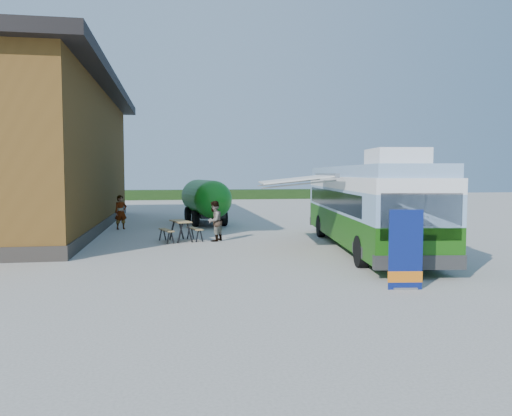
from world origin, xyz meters
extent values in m
plane|color=#BCB7AD|center=(0.00, 0.00, 0.00)|extent=(100.00, 100.00, 0.00)
cube|color=brown|center=(-10.50, 10.00, 3.50)|extent=(8.00, 20.00, 7.00)
cube|color=black|center=(-10.50, 10.00, 7.25)|extent=(9.60, 21.20, 0.50)
cube|color=#332D28|center=(-10.50, 10.00, 0.25)|extent=(8.10, 20.10, 0.50)
cube|color=#264419|center=(8.00, 38.00, 0.50)|extent=(40.00, 3.00, 1.00)
cube|color=#286711|center=(4.02, 1.14, 0.87)|extent=(3.85, 11.76, 1.06)
cube|color=#87ABD3|center=(4.02, 1.14, 1.83)|extent=(3.85, 11.76, 0.87)
cube|color=black|center=(2.90, 1.76, 1.83)|extent=(1.26, 9.55, 0.67)
cube|color=black|center=(5.26, 1.46, 1.83)|extent=(1.26, 9.55, 0.67)
cube|color=white|center=(4.02, 1.14, 2.48)|extent=(3.85, 11.76, 0.43)
cube|color=#87ABD3|center=(4.02, 1.14, 2.89)|extent=(3.68, 11.55, 0.38)
cube|color=white|center=(3.56, -2.49, 3.32)|extent=(1.75, 1.91, 0.48)
cube|color=black|center=(3.29, -4.56, 1.68)|extent=(2.16, 0.33, 1.25)
cube|color=#2D2D2D|center=(3.30, -4.51, 0.48)|extent=(2.46, 0.51, 0.38)
cube|color=#2D2D2D|center=(4.74, 6.78, 0.48)|extent=(2.46, 0.51, 0.38)
cylinder|color=black|center=(2.46, -2.55, 0.48)|extent=(0.41, 0.99, 0.96)
cylinder|color=black|center=(4.61, -2.82, 0.48)|extent=(0.41, 0.99, 0.96)
cylinder|color=black|center=(3.37, 4.61, 0.48)|extent=(0.41, 0.99, 0.96)
cylinder|color=black|center=(5.52, 4.34, 0.48)|extent=(0.41, 0.99, 0.96)
cube|color=white|center=(1.25, 1.11, 2.57)|extent=(2.87, 4.12, 0.30)
cube|color=#A5A8AD|center=(2.44, 0.95, 2.74)|extent=(0.68, 4.14, 0.15)
cylinder|color=#A5A8AD|center=(1.04, -0.51, 2.47)|extent=(2.48, 0.37, 0.31)
cylinder|color=#A5A8AD|center=(1.46, 2.72, 2.47)|extent=(2.48, 0.37, 0.31)
cube|color=navy|center=(2.45, -5.44, 0.98)|extent=(0.83, 0.13, 1.95)
cube|color=orange|center=(2.45, -5.44, 0.31)|extent=(0.85, 0.14, 0.27)
cube|color=#A5A8AD|center=(2.45, -5.44, 0.03)|extent=(0.60, 0.25, 0.06)
cylinder|color=#A5A8AD|center=(2.45, -5.42, 0.98)|extent=(0.03, 0.03, 1.95)
cube|color=tan|center=(-2.80, 4.14, 0.84)|extent=(0.93, 1.45, 0.04)
cube|color=tan|center=(-3.38, 3.96, 0.50)|extent=(0.66, 1.36, 0.04)
cube|color=tan|center=(-2.21, 4.33, 0.50)|extent=(0.66, 1.36, 0.04)
cube|color=black|center=(-2.83, 3.55, 0.41)|extent=(0.07, 0.07, 0.83)
cube|color=black|center=(-2.44, 3.67, 0.41)|extent=(0.07, 0.07, 0.83)
cube|color=black|center=(-3.15, 4.62, 0.41)|extent=(0.07, 0.07, 0.83)
cube|color=black|center=(-2.77, 4.74, 0.41)|extent=(0.07, 0.07, 0.83)
imported|color=#999999|center=(-5.70, 9.12, 0.86)|extent=(0.74, 0.64, 1.72)
imported|color=#999999|center=(-1.42, 3.95, 0.84)|extent=(0.98, 1.03, 1.68)
cylinder|color=#167D1A|center=(-1.34, 11.16, 1.47)|extent=(2.50, 4.57, 1.96)
sphere|color=#167D1A|center=(-1.07, 9.00, 1.47)|extent=(1.96, 1.96, 1.96)
sphere|color=#167D1A|center=(-1.62, 13.31, 1.47)|extent=(1.96, 1.96, 1.96)
cube|color=black|center=(-1.34, 11.16, 0.60)|extent=(1.88, 4.70, 0.22)
cube|color=black|center=(-0.98, 8.35, 0.54)|extent=(0.30, 1.31, 0.11)
cylinder|color=black|center=(-1.93, 9.76, 0.44)|extent=(0.38, 0.90, 0.87)
cylinder|color=black|center=(-0.42, 9.96, 0.44)|extent=(0.38, 0.90, 0.87)
cylinder|color=black|center=(-2.27, 12.35, 0.44)|extent=(0.38, 0.90, 0.87)
cylinder|color=black|center=(-0.76, 12.55, 0.44)|extent=(0.38, 0.90, 0.87)
camera|label=1|loc=(-3.09, -16.63, 2.82)|focal=35.00mm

